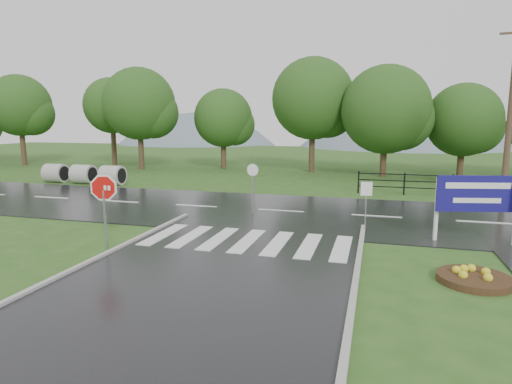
% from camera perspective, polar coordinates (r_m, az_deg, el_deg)
% --- Properties ---
extents(ground, '(120.00, 120.00, 0.00)m').
position_cam_1_polar(ground, '(9.55, -10.20, -14.66)').
color(ground, '#2B521B').
rests_on(ground, ground).
extents(main_road, '(90.00, 8.00, 0.04)m').
position_cam_1_polar(main_road, '(18.64, 3.36, -2.63)').
color(main_road, black).
rests_on(main_road, ground).
extents(crosswalk, '(6.50, 2.80, 0.02)m').
position_cam_1_polar(crosswalk, '(13.92, -1.13, -6.50)').
color(crosswalk, silver).
rests_on(crosswalk, ground).
extents(fence_west, '(9.58, 0.08, 1.20)m').
position_cam_1_polar(fence_west, '(24.32, 24.76, 1.06)').
color(fence_west, black).
rests_on(fence_west, ground).
extents(hills, '(102.00, 48.00, 48.00)m').
position_cam_1_polar(hills, '(75.35, 15.04, -5.91)').
color(hills, slate).
rests_on(hills, ground).
extents(treeline, '(83.20, 5.20, 10.00)m').
position_cam_1_polar(treeline, '(32.17, 10.52, 2.29)').
color(treeline, '#204716').
rests_on(treeline, ground).
extents(culvert_pipes, '(5.50, 1.20, 1.20)m').
position_cam_1_polar(culvert_pipes, '(29.11, -22.00, 2.23)').
color(culvert_pipes, '#9E9B93').
rests_on(culvert_pipes, ground).
extents(stop_sign, '(1.05, 0.33, 2.45)m').
position_cam_1_polar(stop_sign, '(13.65, -19.63, -0.22)').
color(stop_sign, '#939399').
rests_on(stop_sign, ground).
extents(estate_billboard, '(2.47, 0.62, 2.21)m').
position_cam_1_polar(estate_billboard, '(15.13, 27.39, -0.63)').
color(estate_billboard, silver).
rests_on(estate_billboard, ground).
extents(flower_bed, '(1.73, 1.73, 0.35)m').
position_cam_1_polar(flower_bed, '(11.84, 27.10, -10.10)').
color(flower_bed, '#332111').
rests_on(flower_bed, ground).
extents(reg_sign_small, '(0.39, 0.11, 1.80)m').
position_cam_1_polar(reg_sign_small, '(15.43, 14.48, -0.50)').
color(reg_sign_small, '#939399').
rests_on(reg_sign_small, ground).
extents(reg_sign_round, '(0.50, 0.09, 2.15)m').
position_cam_1_polar(reg_sign_round, '(17.71, -0.43, 1.25)').
color(reg_sign_round, '#939399').
rests_on(reg_sign_round, ground).
extents(utility_pole_east, '(1.54, 0.29, 8.63)m').
position_cam_1_polar(utility_pole_east, '(24.09, 30.85, 9.28)').
color(utility_pole_east, '#473523').
rests_on(utility_pole_east, ground).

